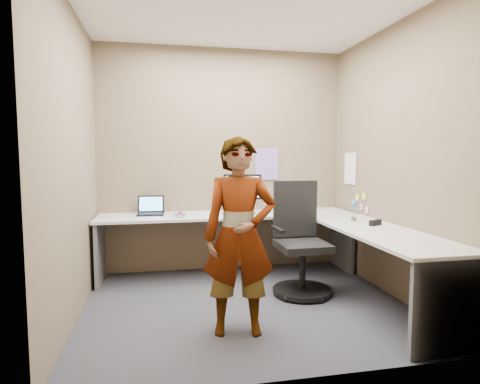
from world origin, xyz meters
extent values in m
plane|color=#28282D|center=(0.00, 0.00, 0.00)|extent=(3.00, 3.00, 0.00)
plane|color=brown|center=(0.00, 1.30, 1.35)|extent=(3.00, 0.00, 3.00)
plane|color=brown|center=(1.50, 0.00, 1.35)|extent=(0.00, 2.70, 2.70)
plane|color=brown|center=(-1.50, 0.00, 1.35)|extent=(0.00, 2.70, 2.70)
plane|color=white|center=(0.00, 0.00, 2.70)|extent=(3.00, 3.00, 0.00)
cube|color=#BBBBBB|center=(0.00, 0.98, 0.71)|extent=(2.96, 0.65, 0.03)
cube|color=#BBBBBB|center=(1.18, -0.32, 0.71)|extent=(0.65, 1.91, 0.03)
cube|color=#59595B|center=(-1.44, 0.98, 0.35)|extent=(0.04, 0.60, 0.70)
cube|color=#59595B|center=(1.44, 0.98, 0.35)|extent=(0.04, 0.60, 0.70)
cube|color=#59595B|center=(1.18, -1.24, 0.35)|extent=(0.60, 0.04, 0.70)
cube|color=red|center=(0.16, 0.89, 0.76)|extent=(0.32, 0.27, 0.05)
cube|color=black|center=(0.16, 0.89, 0.79)|extent=(0.21, 0.17, 0.01)
cube|color=black|center=(0.16, 0.91, 0.85)|extent=(0.05, 0.05, 0.11)
cube|color=black|center=(0.16, 0.91, 1.05)|extent=(0.42, 0.16, 0.29)
cube|color=#8BA2F1|center=(0.15, 0.89, 1.05)|extent=(0.37, 0.12, 0.24)
cube|color=black|center=(-0.89, 1.05, 0.74)|extent=(0.31, 0.23, 0.02)
cube|color=black|center=(-0.88, 1.16, 0.85)|extent=(0.30, 0.08, 0.19)
cube|color=#50AEFD|center=(-0.88, 1.16, 0.85)|extent=(0.26, 0.06, 0.16)
cube|color=#B7B7BC|center=(-0.57, 0.80, 0.75)|extent=(0.12, 0.08, 0.04)
sphere|color=#B90C27|center=(-0.57, 0.79, 0.78)|extent=(0.04, 0.04, 0.04)
cone|color=white|center=(0.11, 0.79, 0.76)|extent=(0.10, 0.10, 0.06)
cube|color=black|center=(1.27, -0.08, 0.76)|extent=(0.15, 0.10, 0.05)
cylinder|color=brown|center=(1.19, 0.21, 0.75)|extent=(0.05, 0.05, 0.04)
cylinder|color=#338C3F|center=(1.19, 0.21, 0.84)|extent=(0.01, 0.01, 0.14)
sphere|color=#3A6DCE|center=(1.19, 0.21, 0.91)|extent=(0.07, 0.07, 0.07)
cube|color=#846BB7|center=(0.55, 1.29, 1.30)|extent=(0.30, 0.01, 0.40)
cube|color=white|center=(1.49, 0.90, 1.25)|extent=(0.01, 0.28, 0.38)
cube|color=#F2E059|center=(1.49, 0.55, 0.95)|extent=(0.01, 0.07, 0.07)
cube|color=pink|center=(1.49, 0.60, 0.82)|extent=(0.01, 0.07, 0.07)
cube|color=pink|center=(1.49, 0.48, 0.80)|extent=(0.01, 0.07, 0.07)
cube|color=#F2E059|center=(1.49, 0.70, 0.92)|extent=(0.01, 0.07, 0.07)
cylinder|color=black|center=(0.62, 0.16, 0.04)|extent=(0.60, 0.60, 0.04)
cylinder|color=black|center=(0.62, 0.16, 0.28)|extent=(0.06, 0.06, 0.43)
cube|color=black|center=(0.62, 0.16, 0.50)|extent=(0.50, 0.50, 0.07)
cube|color=black|center=(0.62, 0.39, 0.85)|extent=(0.47, 0.06, 0.59)
cube|color=black|center=(0.35, 0.16, 0.68)|extent=(0.05, 0.32, 0.03)
cube|color=black|center=(0.89, 0.16, 0.68)|extent=(0.05, 0.32, 0.03)
imported|color=#999399|center=(-0.17, -0.56, 0.78)|extent=(0.61, 0.45, 1.56)
camera|label=1|loc=(-0.79, -3.59, 1.41)|focal=30.00mm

